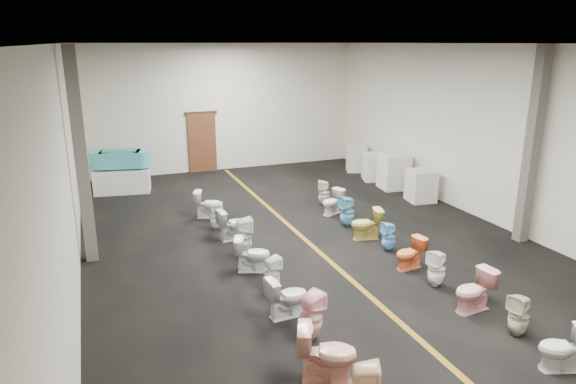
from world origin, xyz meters
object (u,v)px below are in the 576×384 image
toilet_right_2 (519,315)px  appliance_crate_d (356,158)px  toilet_left_2 (327,353)px  toilet_right_6 (389,237)px  toilet_right_7 (366,224)px  bathtub (120,159)px  toilet_left_9 (216,216)px  toilet_right_10 (324,193)px  toilet_right_9 (332,202)px  toilet_left_7 (243,237)px  toilet_left_3 (311,317)px  appliance_crate_c (375,167)px  toilet_right_3 (474,291)px  toilet_right_5 (410,253)px  toilet_right_8 (347,211)px  toilet_right_1 (563,348)px  toilet_left_6 (252,254)px  toilet_left_10 (208,204)px  toilet_left_5 (272,274)px  appliance_crate_b (394,171)px  toilet_left_8 (233,224)px  toilet_right_4 (437,268)px  display_table (122,180)px  appliance_crate_a (421,186)px  toilet_left_4 (287,296)px

toilet_right_2 → appliance_crate_d: bearing=150.5°
toilet_left_2 → toilet_right_6: 4.91m
toilet_right_7 → bathtub: bearing=-129.0°
toilet_left_9 → toilet_right_10: 3.47m
toilet_right_9 → toilet_left_7: bearing=-82.6°
toilet_left_3 → toilet_right_10: 7.02m
toilet_right_6 → toilet_right_2: bearing=2.8°
appliance_crate_c → toilet_left_2: 11.07m
toilet_left_3 → toilet_right_10: toilet_left_3 is taller
toilet_right_3 → toilet_right_5: 1.89m
bathtub → appliance_crate_c: (8.13, -1.60, -0.62)m
toilet_left_3 → toilet_right_8: toilet_left_3 is taller
toilet_right_3 → toilet_right_10: (0.16, 6.46, -0.01)m
toilet_right_1 → toilet_right_8: bearing=-159.7°
toilet_left_2 → toilet_right_10: (3.37, 7.26, -0.05)m
toilet_right_1 → toilet_right_10: (0.15, 8.29, 0.02)m
appliance_crate_c → toilet_left_3: bearing=-126.2°
toilet_left_2 → toilet_right_3: 3.31m
toilet_left_6 → toilet_left_10: size_ratio=0.99×
bathtub → toilet_left_5: bearing=-62.5°
toilet_left_7 → appliance_crate_b: bearing=-55.0°
toilet_left_8 → toilet_right_4: (2.97, -3.80, -0.01)m
display_table → appliance_crate_b: 8.58m
toilet_right_1 → toilet_left_5: bearing=-121.9°
appliance_crate_c → toilet_right_10: appliance_crate_c is taller
appliance_crate_a → toilet_left_4: 7.73m
appliance_crate_b → bathtub: bearing=161.5°
toilet_right_6 → toilet_right_10: toilet_right_10 is taller
toilet_left_5 → toilet_right_3: 3.62m
appliance_crate_c → toilet_left_4: (-6.08, -7.37, -0.08)m
toilet_left_2 → toilet_right_10: toilet_left_2 is taller
toilet_right_1 → toilet_right_5: bearing=-159.7°
display_table → toilet_left_7: toilet_left_7 is taller
toilet_right_6 → toilet_right_5: bearing=-3.7°
appliance_crate_d → toilet_right_7: 6.75m
appliance_crate_a → toilet_right_4: bearing=-122.3°
appliance_crate_d → toilet_right_3: (-2.99, -9.72, -0.11)m
toilet_right_8 → toilet_left_7: bearing=-75.3°
toilet_left_10 → toilet_right_9: 3.35m
toilet_right_1 → toilet_right_2: (0.11, 0.94, 0.01)m
appliance_crate_d → toilet_right_4: bearing=-109.1°
appliance_crate_c → toilet_right_3: appliance_crate_c is taller
toilet_left_5 → toilet_right_2: size_ratio=0.96×
toilet_left_6 → appliance_crate_a: bearing=-44.8°
toilet_left_2 → toilet_left_10: toilet_left_2 is taller
toilet_left_7 → toilet_right_5: 3.58m
appliance_crate_b → toilet_right_3: appliance_crate_b is taller
display_table → toilet_left_6: display_table is taller
appliance_crate_a → appliance_crate_d: (0.00, 3.94, 0.02)m
toilet_left_7 → toilet_right_10: toilet_left_7 is taller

